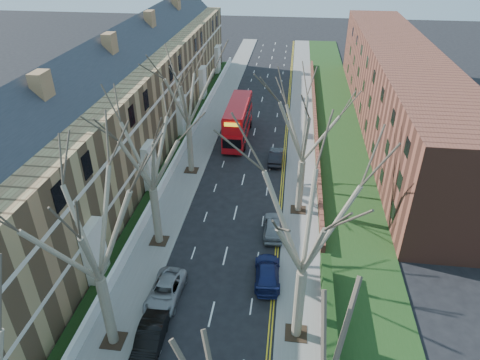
% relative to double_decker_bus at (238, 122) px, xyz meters
% --- Properties ---
extents(pavement_left, '(3.00, 102.00, 0.12)m').
position_rel_double_decker_bus_xyz_m(pavement_left, '(-4.14, 2.06, -2.10)').
color(pavement_left, slate).
rests_on(pavement_left, ground).
extents(pavement_right, '(3.00, 102.00, 0.12)m').
position_rel_double_decker_bus_xyz_m(pavement_right, '(7.86, 2.06, -2.10)').
color(pavement_right, slate).
rests_on(pavement_right, ground).
extents(terrace_left, '(9.70, 78.00, 13.60)m').
position_rel_double_decker_bus_xyz_m(terrace_left, '(-11.79, -5.94, 3.37)').
color(terrace_left, '#96724C').
rests_on(terrace_left, ground).
extents(flats_right, '(13.97, 54.00, 10.00)m').
position_rel_double_decker_bus_xyz_m(flats_right, '(19.32, 6.06, 2.83)').
color(flats_right, brown).
rests_on(flats_right, ground).
extents(front_wall_left, '(0.30, 78.00, 1.00)m').
position_rel_double_decker_bus_xyz_m(front_wall_left, '(-5.79, -5.94, -1.54)').
color(front_wall_left, white).
rests_on(front_wall_left, ground).
extents(grass_verge_right, '(6.00, 102.00, 0.06)m').
position_rel_double_decker_bus_xyz_m(grass_verge_right, '(12.36, 2.06, -2.01)').
color(grass_verge_right, '#1D3C15').
rests_on(grass_verge_right, ground).
extents(tree_left_mid, '(10.50, 10.50, 14.71)m').
position_rel_double_decker_bus_xyz_m(tree_left_mid, '(-3.84, -30.94, 7.40)').
color(tree_left_mid, '#776955').
rests_on(tree_left_mid, ground).
extents(tree_left_far, '(10.15, 10.15, 14.22)m').
position_rel_double_decker_bus_xyz_m(tree_left_far, '(-3.84, -20.94, 7.08)').
color(tree_left_far, '#776955').
rests_on(tree_left_far, ground).
extents(tree_left_dist, '(10.50, 10.50, 14.71)m').
position_rel_double_decker_bus_xyz_m(tree_left_dist, '(-3.84, -8.94, 7.40)').
color(tree_left_dist, '#776955').
rests_on(tree_left_dist, ground).
extents(tree_right_mid, '(10.50, 10.50, 14.71)m').
position_rel_double_decker_bus_xyz_m(tree_right_mid, '(7.56, -28.94, 7.40)').
color(tree_right_mid, '#776955').
rests_on(tree_right_mid, ground).
extents(tree_right_far, '(10.15, 10.15, 14.22)m').
position_rel_double_decker_bus_xyz_m(tree_right_far, '(7.56, -14.94, 7.09)').
color(tree_right_far, '#776955').
rests_on(tree_right_far, ground).
extents(double_decker_bus, '(2.69, 10.47, 4.40)m').
position_rel_double_decker_bus_xyz_m(double_decker_bus, '(0.00, 0.00, 0.00)').
color(double_decker_bus, '#B40C12').
rests_on(double_decker_bus, ground).
extents(car_left_mid, '(1.70, 4.43, 1.44)m').
position_rel_double_decker_bus_xyz_m(car_left_mid, '(-1.41, -31.04, -1.44)').
color(car_left_mid, black).
rests_on(car_left_mid, ground).
extents(car_left_far, '(2.30, 4.71, 1.29)m').
position_rel_double_decker_bus_xyz_m(car_left_far, '(-1.60, -26.94, -1.51)').
color(car_left_far, gray).
rests_on(car_left_far, ground).
extents(car_right_near, '(2.15, 4.68, 1.33)m').
position_rel_double_decker_bus_xyz_m(car_right_near, '(5.36, -24.16, -1.49)').
color(car_right_near, navy).
rests_on(car_right_near, ground).
extents(car_right_mid, '(1.93, 4.32, 1.44)m').
position_rel_double_decker_bus_xyz_m(car_right_mid, '(5.46, -18.55, -1.44)').
color(car_right_mid, gray).
rests_on(car_right_mid, ground).
extents(car_right_far, '(1.59, 4.28, 1.40)m').
position_rel_double_decker_bus_xyz_m(car_right_far, '(4.99, -5.63, -1.46)').
color(car_right_far, black).
rests_on(car_right_far, ground).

